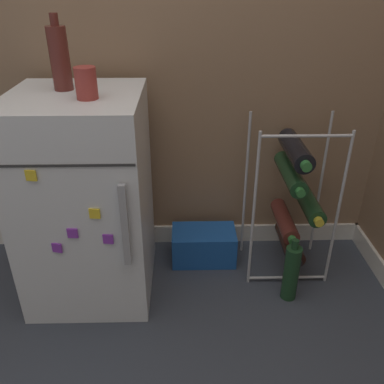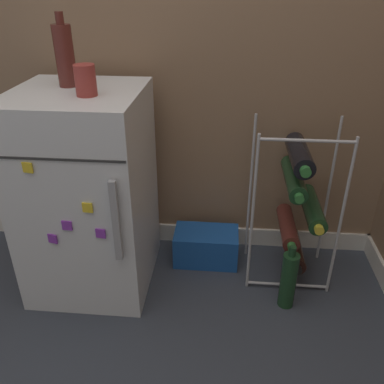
% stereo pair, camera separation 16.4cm
% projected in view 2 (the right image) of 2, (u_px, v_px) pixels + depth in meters
% --- Properties ---
extents(ground_plane, '(14.00, 14.00, 0.00)m').
position_uv_depth(ground_plane, '(191.00, 343.00, 1.49)').
color(ground_plane, '#333842').
extents(mini_fridge, '(0.47, 0.51, 0.83)m').
position_uv_depth(mini_fridge, '(88.00, 193.00, 1.63)').
color(mini_fridge, silver).
rests_on(mini_fridge, ground_plane).
extents(wine_rack, '(0.35, 0.33, 0.70)m').
position_uv_depth(wine_rack, '(297.00, 203.00, 1.68)').
color(wine_rack, '#B2B2B7').
rests_on(wine_rack, ground_plane).
extents(soda_box, '(0.29, 0.17, 0.16)m').
position_uv_depth(soda_box, '(206.00, 246.00, 1.89)').
color(soda_box, '#194C9E').
rests_on(soda_box, ground_plane).
extents(fridge_top_cup, '(0.07, 0.07, 0.10)m').
position_uv_depth(fridge_top_cup, '(85.00, 80.00, 1.35)').
color(fridge_top_cup, maroon).
rests_on(fridge_top_cup, mini_fridge).
extents(fridge_top_bottle, '(0.07, 0.07, 0.25)m').
position_uv_depth(fridge_top_bottle, '(65.00, 55.00, 1.44)').
color(fridge_top_bottle, '#56231E').
rests_on(fridge_top_bottle, mini_fridge).
extents(loose_bottle_floor, '(0.06, 0.06, 0.29)m').
position_uv_depth(loose_bottle_floor, '(288.00, 280.00, 1.61)').
color(loose_bottle_floor, '#19381E').
rests_on(loose_bottle_floor, ground_plane).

